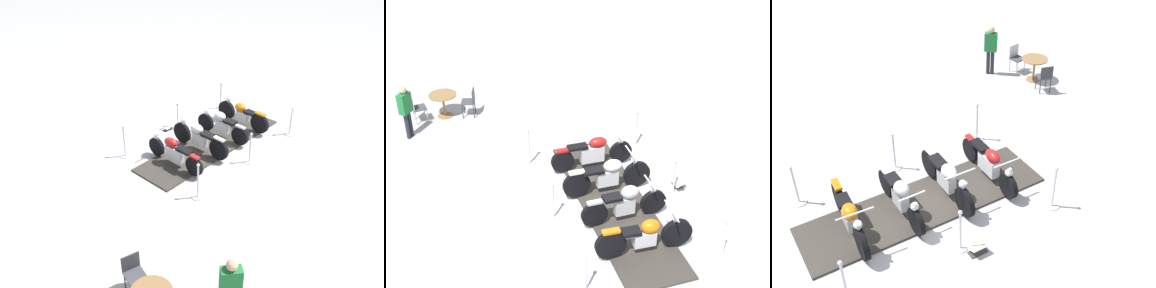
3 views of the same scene
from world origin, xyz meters
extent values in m
plane|color=#B2B2B7|center=(0.00, 0.00, 0.00)|extent=(80.00, 80.00, 0.00)
cube|color=#38332D|center=(0.00, 0.00, 0.03)|extent=(4.32, 5.61, 0.05)
cylinder|color=black|center=(0.30, 1.90, 0.40)|extent=(0.64, 0.50, 0.70)
cylinder|color=black|center=(1.54, 1.02, 0.40)|extent=(0.64, 0.50, 0.70)
cube|color=silver|center=(0.92, 1.46, 0.42)|extent=(0.53, 0.47, 0.35)
ellipsoid|color=#D16B0F|center=(0.82, 1.53, 0.72)|extent=(0.53, 0.50, 0.31)
cube|color=black|center=(1.18, 1.28, 0.68)|extent=(0.50, 0.47, 0.08)
cube|color=#D16B0F|center=(1.54, 1.02, 0.78)|extent=(0.40, 0.34, 0.06)
cylinder|color=silver|center=(0.37, 1.84, 0.70)|extent=(0.31, 0.24, 0.59)
cylinder|color=silver|center=(0.44, 1.79, 1.05)|extent=(0.46, 0.64, 0.04)
sphere|color=silver|center=(0.36, 1.85, 0.85)|extent=(0.18, 0.18, 0.18)
cylinder|color=black|center=(-0.32, 0.87, 0.37)|extent=(0.60, 0.42, 0.63)
cylinder|color=black|center=(0.93, 0.10, 0.37)|extent=(0.60, 0.42, 0.63)
cube|color=silver|center=(0.31, 0.49, 0.45)|extent=(0.51, 0.41, 0.43)
ellipsoid|color=#B7BAC1|center=(0.21, 0.55, 0.80)|extent=(0.53, 0.50, 0.32)
cube|color=black|center=(0.57, 0.32, 0.75)|extent=(0.51, 0.47, 0.08)
cube|color=#B7BAC1|center=(0.93, 0.10, 0.72)|extent=(0.36, 0.29, 0.06)
cylinder|color=silver|center=(-0.27, 0.84, 0.64)|extent=(0.25, 0.19, 0.54)
cylinder|color=silver|center=(-0.21, 0.81, 0.97)|extent=(0.35, 0.53, 0.04)
sphere|color=silver|center=(-0.30, 0.86, 0.77)|extent=(0.18, 0.18, 0.18)
cylinder|color=black|center=(-0.97, -0.06, 0.40)|extent=(0.65, 0.47, 0.70)
cylinder|color=black|center=(0.36, -0.91, 0.40)|extent=(0.65, 0.47, 0.70)
cube|color=silver|center=(-0.31, -0.49, 0.45)|extent=(0.57, 0.47, 0.40)
ellipsoid|color=silver|center=(-0.42, -0.41, 0.79)|extent=(0.57, 0.52, 0.32)
cube|color=black|center=(0.01, -0.69, 0.74)|extent=(0.60, 0.52, 0.08)
cube|color=silver|center=(0.36, -0.91, 0.78)|extent=(0.40, 0.32, 0.06)
cylinder|color=silver|center=(-0.90, -0.11, 0.70)|extent=(0.32, 0.24, 0.59)
cylinder|color=silver|center=(-0.82, -0.16, 1.06)|extent=(0.43, 0.64, 0.04)
sphere|color=silver|center=(-0.90, -0.10, 0.86)|extent=(0.18, 0.18, 0.18)
cylinder|color=black|center=(-1.60, -1.02, 0.36)|extent=(0.58, 0.43, 0.61)
cylinder|color=black|center=(-0.24, -1.90, 0.36)|extent=(0.58, 0.43, 0.61)
cube|color=silver|center=(-0.92, -1.46, 0.44)|extent=(0.65, 0.52, 0.43)
ellipsoid|color=#AD1919|center=(-1.05, -1.37, 0.78)|extent=(0.56, 0.50, 0.28)
cube|color=black|center=(-0.58, -1.68, 0.73)|extent=(0.58, 0.50, 0.08)
cube|color=#AD1919|center=(-0.24, -1.90, 0.69)|extent=(0.36, 0.30, 0.06)
cylinder|color=silver|center=(-1.55, -1.05, 0.62)|extent=(0.23, 0.19, 0.53)
cylinder|color=silver|center=(-1.50, -1.08, 0.94)|extent=(0.40, 0.59, 0.04)
sphere|color=silver|center=(-1.59, -1.03, 0.74)|extent=(0.18, 0.18, 0.18)
cylinder|color=silver|center=(-1.32, 0.83, 0.01)|extent=(0.28, 0.28, 0.03)
cylinder|color=silver|center=(-1.32, 0.83, 0.49)|extent=(0.05, 0.05, 0.94)
sphere|color=silver|center=(-1.32, 0.83, 1.00)|extent=(0.09, 0.09, 0.09)
cylinder|color=silver|center=(-2.59, -1.21, 0.01)|extent=(0.34, 0.34, 0.03)
cylinder|color=silver|center=(-2.59, -1.21, 0.53)|extent=(0.05, 0.05, 1.01)
sphere|color=silver|center=(-2.59, -1.21, 1.07)|extent=(0.09, 0.09, 0.09)
cylinder|color=silver|center=(2.59, 1.21, 0.49)|extent=(0.05, 0.05, 0.93)
sphere|color=silver|center=(2.59, 1.21, 0.99)|extent=(0.09, 0.09, 0.09)
cylinder|color=silver|center=(1.32, -0.83, 0.01)|extent=(0.31, 0.31, 0.03)
cylinder|color=silver|center=(1.32, -0.83, 0.49)|extent=(0.05, 0.05, 0.94)
sphere|color=silver|center=(1.32, -0.83, 1.00)|extent=(0.09, 0.09, 0.09)
cylinder|color=silver|center=(-0.04, 2.86, 0.01)|extent=(0.31, 0.31, 0.03)
cylinder|color=silver|center=(-0.04, 2.86, 0.51)|extent=(0.05, 0.05, 0.96)
sphere|color=silver|center=(-0.04, 2.86, 1.03)|extent=(0.09, 0.09, 0.09)
cylinder|color=silver|center=(0.04, -2.86, 0.01)|extent=(0.34, 0.34, 0.03)
cylinder|color=silver|center=(0.04, -2.86, 0.53)|extent=(0.05, 0.05, 1.01)
sphere|color=silver|center=(0.04, -2.86, 1.07)|extent=(0.09, 0.09, 0.09)
cube|color=#333338|center=(-1.68, 0.77, 0.01)|extent=(0.38, 0.43, 0.02)
cube|color=beige|center=(-1.68, 0.77, 0.16)|extent=(0.42, 0.44, 0.13)
cylinder|color=olive|center=(-0.19, -6.74, 0.01)|extent=(0.46, 0.46, 0.02)
cylinder|color=olive|center=(-0.19, -6.74, 0.37)|extent=(0.07, 0.07, 0.69)
cylinder|color=olive|center=(-0.19, -6.74, 0.73)|extent=(0.84, 0.84, 0.03)
cylinder|color=#2D2D33|center=(-0.45, -6.19, 0.23)|extent=(0.03, 0.03, 0.47)
cylinder|color=#2D2D33|center=(-0.70, -6.42, 0.23)|extent=(0.03, 0.03, 0.47)
cylinder|color=#2D2D33|center=(-0.68, -5.94, 0.23)|extent=(0.03, 0.03, 0.47)
cylinder|color=#2D2D33|center=(-0.93, -6.17, 0.23)|extent=(0.03, 0.03, 0.47)
cube|color=#3F3F47|center=(-0.69, -6.18, 0.49)|extent=(0.57, 0.57, 0.04)
cube|color=#2D2D33|center=(-0.82, -6.05, 0.70)|extent=(0.32, 0.29, 0.39)
cylinder|color=#B7B7BC|center=(0.28, -7.12, 0.23)|extent=(0.03, 0.03, 0.45)
cylinder|color=#B7B7BC|center=(0.41, -6.81, 0.23)|extent=(0.03, 0.03, 0.45)
cylinder|color=#B7B7BC|center=(0.59, -7.26, 0.23)|extent=(0.03, 0.03, 0.45)
cylinder|color=#B7B7BC|center=(0.72, -6.94, 0.23)|extent=(0.03, 0.03, 0.45)
cube|color=#3F3F47|center=(0.50, -7.03, 0.47)|extent=(0.53, 0.53, 0.04)
cube|color=#B7B7BC|center=(0.67, -7.10, 0.70)|extent=(0.19, 0.38, 0.41)
cylinder|color=#23232D|center=(1.19, -6.54, 0.41)|extent=(0.12, 0.12, 0.81)
cylinder|color=#23232D|center=(1.33, -6.49, 0.41)|extent=(0.12, 0.12, 0.81)
cube|color=#1E7233|center=(1.26, -6.52, 1.12)|extent=(0.45, 0.33, 0.61)
sphere|color=tan|center=(1.26, -6.52, 1.53)|extent=(0.22, 0.22, 0.22)
camera|label=1|loc=(1.47, -11.54, 7.00)|focal=37.85mm
camera|label=2|loc=(8.84, 6.25, 8.59)|focal=52.53mm
camera|label=3|loc=(-4.36, 6.84, 7.45)|focal=45.05mm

